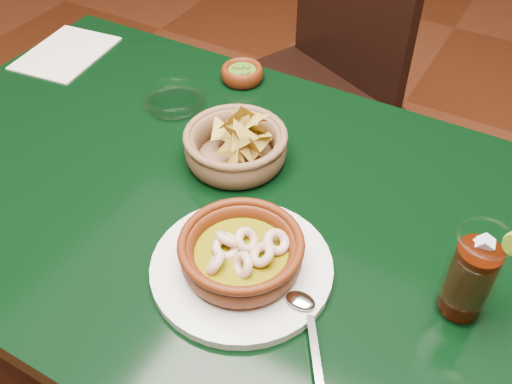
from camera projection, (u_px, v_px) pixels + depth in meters
The scene contains 8 objects.
dining_table at pixel (197, 222), 1.07m from camera, with size 1.20×0.80×0.75m.
dining_chair at pixel (311, 80), 1.63m from camera, with size 0.61×0.61×0.99m.
shrimp_plate at pixel (242, 257), 0.84m from camera, with size 0.33×0.27×0.08m.
chip_basket at pixel (236, 146), 1.03m from camera, with size 0.22×0.22×0.12m.
guacamole_ramekin at pixel (242, 74), 1.23m from camera, with size 0.11×0.11×0.04m.
cola_drink at pixel (471, 275), 0.76m from camera, with size 0.15×0.15×0.17m.
glass_ashtray at pixel (175, 99), 1.17m from camera, with size 0.14×0.14×0.03m.
paper_menu at pixel (66, 53), 1.33m from camera, with size 0.19×0.24×0.00m.
Camera 1 is at (0.46, -0.59, 1.43)m, focal length 40.00 mm.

